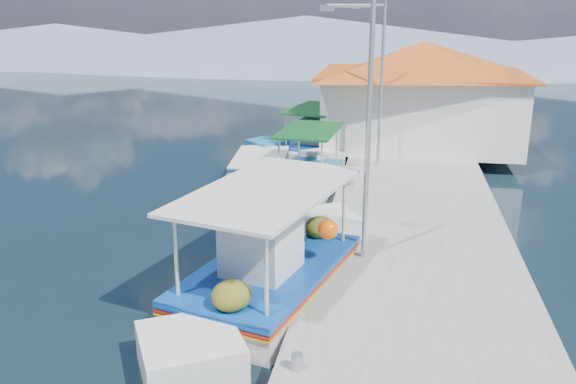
# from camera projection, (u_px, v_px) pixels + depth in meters

# --- Properties ---
(ground) EXTENTS (160.00, 160.00, 0.00)m
(ground) POSITION_uv_depth(u_px,v_px,m) (155.00, 297.00, 13.78)
(ground) COLOR black
(ground) RESTS_ON ground
(quay) EXTENTS (5.00, 44.00, 0.50)m
(quay) POSITION_uv_depth(u_px,v_px,m) (414.00, 215.00, 18.33)
(quay) COLOR #9A9790
(quay) RESTS_ON ground
(bollards) EXTENTS (0.20, 17.20, 0.30)m
(bollards) POSITION_uv_depth(u_px,v_px,m) (343.00, 207.00, 17.87)
(bollards) COLOR #A5A8AD
(bollards) RESTS_ON quay
(main_caique) EXTENTS (4.03, 8.57, 2.92)m
(main_caique) POSITION_uv_depth(u_px,v_px,m) (269.00, 275.00, 13.58)
(main_caique) COLOR silver
(main_caique) RESTS_ON ground
(caique_green_canopy) EXTENTS (2.19, 6.37, 2.39)m
(caique_green_canopy) POSITION_uv_depth(u_px,v_px,m) (309.00, 178.00, 21.95)
(caique_green_canopy) COLOR silver
(caique_green_canopy) RESTS_ON ground
(caique_blue_hull) EXTENTS (2.37, 6.57, 1.18)m
(caique_blue_hull) POSITION_uv_depth(u_px,v_px,m) (261.00, 167.00, 23.45)
(caique_blue_hull) COLOR #1C6BAB
(caique_blue_hull) RESTS_ON ground
(caique_far) EXTENTS (2.86, 6.65, 2.38)m
(caique_far) POSITION_uv_depth(u_px,v_px,m) (316.00, 146.00, 26.39)
(caique_far) COLOR silver
(caique_far) RESTS_ON ground
(harbor_building) EXTENTS (10.49, 10.49, 4.40)m
(harbor_building) POSITION_uv_depth(u_px,v_px,m) (421.00, 92.00, 25.98)
(harbor_building) COLOR silver
(harbor_building) RESTS_ON quay
(lamp_post_near) EXTENTS (1.21, 0.14, 6.00)m
(lamp_post_near) POSITION_uv_depth(u_px,v_px,m) (365.00, 120.00, 13.74)
(lamp_post_near) COLOR #A5A8AD
(lamp_post_near) RESTS_ON quay
(lamp_post_far) EXTENTS (1.21, 0.14, 6.00)m
(lamp_post_far) POSITION_uv_depth(u_px,v_px,m) (379.00, 76.00, 22.20)
(lamp_post_far) COLOR #A5A8AD
(lamp_post_far) RESTS_ON quay
(mountain_ridge) EXTENTS (171.40, 96.00, 5.50)m
(mountain_ridge) POSITION_uv_depth(u_px,v_px,m) (413.00, 47.00, 64.65)
(mountain_ridge) COLOR slate
(mountain_ridge) RESTS_ON ground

